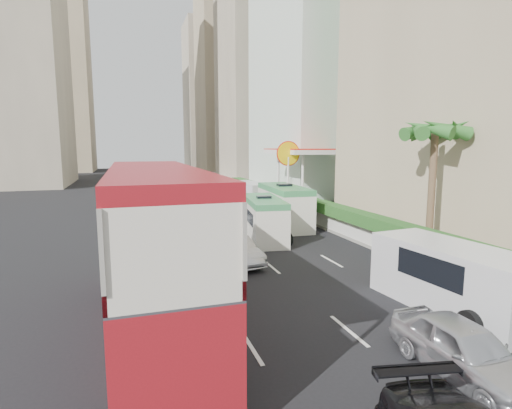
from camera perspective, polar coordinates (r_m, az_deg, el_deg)
name	(u,v)px	position (r m, az deg, el deg)	size (l,w,h in m)	color
ground_plane	(329,305)	(15.13, 10.42, -13.96)	(200.00, 200.00, 0.00)	black
double_decker_bus	(157,250)	(12.70, -14.00, -6.37)	(2.50, 11.00, 5.06)	maroon
car_silver_lane_a	(236,263)	(19.88, -2.89, -8.36)	(1.42, 4.07, 1.34)	#B4B6BB
car_silver_lane_b	(462,376)	(12.04, 27.31, -20.89)	(1.67, 4.15, 1.41)	#B4B6BB
van_asset	(253,231)	(27.09, -0.46, -3.85)	(2.01, 4.37, 1.21)	silver
minibus_near	(264,219)	(24.56, 1.10, -2.05)	(1.93, 5.80, 2.57)	silver
minibus_far	(284,206)	(28.63, 4.05, -0.25)	(2.19, 6.57, 2.91)	silver
panel_van_near	(452,278)	(15.72, 26.19, -9.38)	(2.30, 5.74, 2.30)	silver
panel_van_far	(249,194)	(38.42, -0.96, 1.48)	(2.29, 5.73, 2.29)	silver
sidewalk	(291,202)	(40.86, 4.98, 0.36)	(6.00, 120.00, 0.18)	#99968C
kerb_wall	(314,215)	(29.73, 8.24, -1.51)	(0.30, 44.00, 1.00)	silver
hedge	(314,204)	(29.59, 8.27, 0.11)	(1.10, 44.00, 0.70)	#2D6626
palm_tree	(431,193)	(21.96, 23.78, 1.54)	(0.36, 0.36, 6.40)	brown
shell_station	(309,177)	(39.17, 7.52, 3.90)	(6.50, 8.00, 5.50)	silver
tower_mid	(267,37)	(76.98, 1.60, 22.79)	(16.00, 16.00, 50.00)	#B3A58D
tower_far_a	(229,77)	(98.59, -3.87, 17.77)	(14.00, 14.00, 44.00)	tan
tower_far_b	(211,96)	(119.54, -6.51, 15.09)	(14.00, 14.00, 40.00)	#B3A58D
tower_left_b	(51,69)	(104.85, -27.23, 16.89)	(16.00, 16.00, 46.00)	tan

